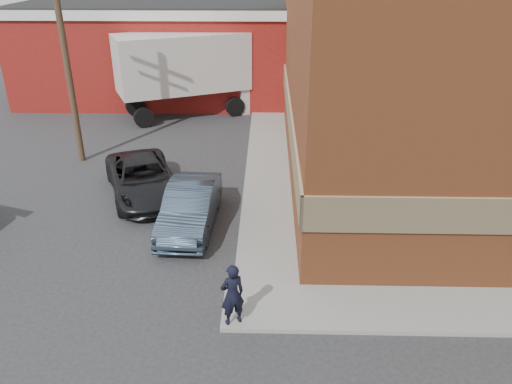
% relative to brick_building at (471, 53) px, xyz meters
% --- Properties ---
extents(ground, '(90.00, 90.00, 0.00)m').
position_rel_brick_building_xyz_m(ground, '(-8.50, -9.00, -4.68)').
color(ground, '#28282B').
rests_on(ground, ground).
extents(brick_building, '(14.25, 18.25, 9.36)m').
position_rel_brick_building_xyz_m(brick_building, '(0.00, 0.00, 0.00)').
color(brick_building, '#9A4D27').
rests_on(brick_building, ground).
extents(sidewalk_west, '(1.80, 18.00, 0.12)m').
position_rel_brick_building_xyz_m(sidewalk_west, '(-7.90, 0.00, -4.62)').
color(sidewalk_west, gray).
rests_on(sidewalk_west, ground).
extents(warehouse, '(16.30, 8.30, 5.60)m').
position_rel_brick_building_xyz_m(warehouse, '(-14.50, 11.00, -1.87)').
color(warehouse, maroon).
rests_on(warehouse, ground).
extents(utility_pole, '(2.00, 0.26, 9.00)m').
position_rel_brick_building_xyz_m(utility_pole, '(-16.00, 0.00, 0.06)').
color(utility_pole, brown).
rests_on(utility_pole, ground).
extents(man, '(0.71, 0.61, 1.64)m').
position_rel_brick_building_xyz_m(man, '(-8.70, -10.55, -3.74)').
color(man, black).
rests_on(man, sidewalk_south).
extents(sedan, '(1.71, 4.44, 1.44)m').
position_rel_brick_building_xyz_m(sedan, '(-10.40, -5.67, -3.96)').
color(sedan, '#334255').
rests_on(sedan, ground).
extents(suv_a, '(4.00, 5.47, 1.38)m').
position_rel_brick_building_xyz_m(suv_a, '(-12.50, -3.38, -3.99)').
color(suv_a, black).
rests_on(suv_a, ground).
extents(box_truck, '(9.24, 6.16, 4.42)m').
position_rel_brick_building_xyz_m(box_truck, '(-11.71, 7.10, -2.13)').
color(box_truck, silver).
rests_on(box_truck, ground).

